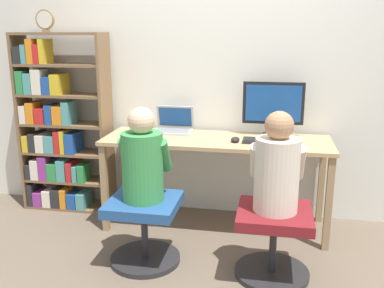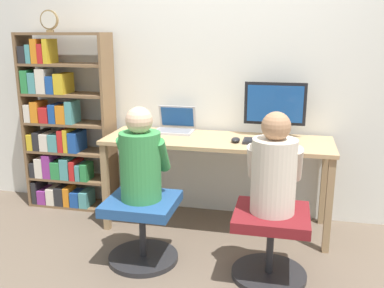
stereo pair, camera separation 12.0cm
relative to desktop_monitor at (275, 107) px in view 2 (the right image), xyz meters
name	(u,v)px [view 2 (the right image)]	position (x,y,z in m)	size (l,w,h in m)	color
ground_plane	(209,242)	(-0.44, -0.48, -1.00)	(14.00, 14.00, 0.00)	brown
wall_back	(225,68)	(-0.44, 0.17, 0.30)	(10.00, 0.05, 2.60)	silver
desk	(217,149)	(-0.44, -0.19, -0.33)	(1.82, 0.59, 0.76)	tan
desktop_monitor	(275,107)	(0.00, 0.00, 0.00)	(0.49, 0.17, 0.44)	black
laptop	(175,127)	(-0.83, -0.02, -0.19)	(0.33, 0.26, 0.22)	#B7B7BC
keyboard	(269,142)	(-0.02, -0.24, -0.23)	(0.40, 0.16, 0.03)	#232326
computer_mouse_by_keyboard	(236,140)	(-0.28, -0.26, -0.22)	(0.07, 0.10, 0.04)	black
office_chair_left	(270,238)	(0.04, -0.87, -0.72)	(0.50, 0.50, 0.47)	#262628
office_chair_right	(142,224)	(-0.85, -0.85, -0.72)	(0.50, 0.50, 0.47)	#262628
person_at_monitor	(274,169)	(0.04, -0.87, -0.25)	(0.35, 0.31, 0.65)	beige
person_at_laptop	(141,160)	(-0.85, -0.85, -0.25)	(0.34, 0.31, 0.65)	#388C47
bookshelf	(60,130)	(-1.91, -0.05, -0.27)	(0.81, 0.27, 1.59)	brown
desk_clock	(49,20)	(-1.90, -0.11, 0.69)	(0.16, 0.03, 0.18)	olive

